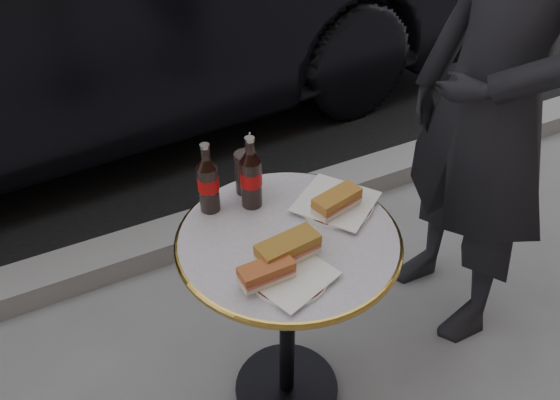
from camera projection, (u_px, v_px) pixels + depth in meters
name	position (u px, v px, depth m)	size (l,w,h in m)	color
ground	(287.00, 390.00, 1.93)	(80.00, 80.00, 0.00)	slate
curb	(195.00, 232.00, 2.53)	(40.00, 0.20, 0.12)	gray
bistro_table	(287.00, 323.00, 1.71)	(0.62, 0.62, 0.73)	#BAB2C4
plate_left	(289.00, 276.00, 1.35)	(0.20, 0.20, 0.01)	white
plate_right	(336.00, 204.00, 1.59)	(0.22, 0.22, 0.01)	white
sandwich_left_a	(266.00, 273.00, 1.32)	(0.14, 0.06, 0.05)	#AE562C
sandwich_left_b	(288.00, 250.00, 1.38)	(0.16, 0.08, 0.06)	#A06C28
sandwich_right	(337.00, 202.00, 1.54)	(0.15, 0.07, 0.05)	#B1722D
cola_bottle_left	(208.00, 178.00, 1.51)	(0.06, 0.06, 0.22)	black
cola_bottle_right	(251.00, 172.00, 1.52)	(0.06, 0.06, 0.23)	black
cola_glass	(246.00, 173.00, 1.60)	(0.07, 0.07, 0.13)	black
pedestrian	(494.00, 106.00, 1.72)	(0.66, 0.43, 1.80)	black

